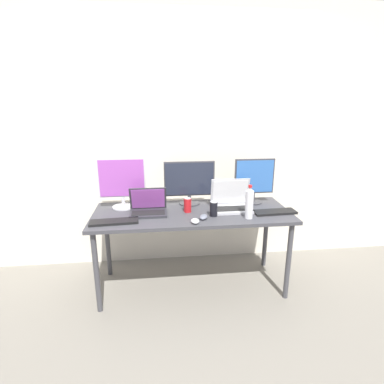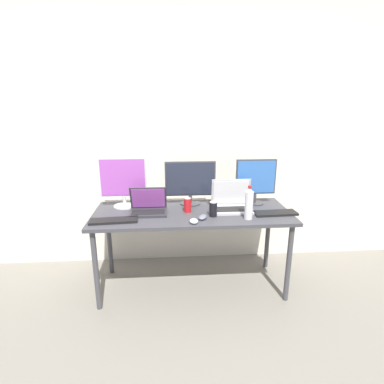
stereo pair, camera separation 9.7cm
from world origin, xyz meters
TOP-DOWN VIEW (x-y plane):
  - ground_plane at (0.00, 0.00)m, footprint 16.00×16.00m
  - wall_back at (0.00, 0.59)m, footprint 7.00×0.08m
  - work_desk at (0.00, 0.00)m, footprint 1.72×0.68m
  - monitor_left at (-0.61, 0.18)m, footprint 0.42×0.20m
  - monitor_center at (0.00, 0.22)m, footprint 0.47×0.19m
  - monitor_right at (0.61, 0.18)m, footprint 0.38×0.17m
  - laptop_silver at (-0.38, -0.00)m, footprint 0.32×0.22m
  - laptop_secondary at (0.36, 0.04)m, footprint 0.35×0.26m
  - keyboard_main at (-0.65, -0.19)m, footprint 0.39×0.15m
  - keyboard_aux at (0.71, -0.12)m, footprint 0.38×0.15m
  - mouse_by_keyboard at (0.07, -0.18)m, footprint 0.10×0.12m
  - mouse_by_laptop at (-0.01, -0.27)m, footprint 0.07×0.09m
  - water_bottle at (0.45, -0.21)m, footprint 0.07×0.07m
  - soda_can_near_keyboard at (-0.04, -0.00)m, footprint 0.07×0.07m
  - soda_can_by_laptop at (0.17, -0.13)m, footprint 0.07×0.07m

SIDE VIEW (x-z plane):
  - ground_plane at x=0.00m, z-range 0.00..0.00m
  - work_desk at x=0.00m, z-range 0.31..1.05m
  - keyboard_main at x=-0.65m, z-range 0.74..0.76m
  - keyboard_aux at x=0.71m, z-range 0.74..0.76m
  - mouse_by_keyboard at x=0.07m, z-range 0.74..0.77m
  - mouse_by_laptop at x=-0.01m, z-range 0.74..0.77m
  - laptop_silver at x=-0.38m, z-range 0.68..0.91m
  - laptop_secondary at x=0.36m, z-range 0.67..0.94m
  - soda_can_near_keyboard at x=-0.04m, z-range 0.74..0.87m
  - soda_can_by_laptop at x=0.17m, z-range 0.74..0.87m
  - water_bottle at x=0.45m, z-range 0.73..1.01m
  - monitor_center at x=0.00m, z-range 0.75..1.16m
  - monitor_right at x=0.61m, z-range 0.76..1.18m
  - monitor_left at x=-0.61m, z-range 0.76..1.21m
  - wall_back at x=0.00m, z-range 0.00..2.60m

